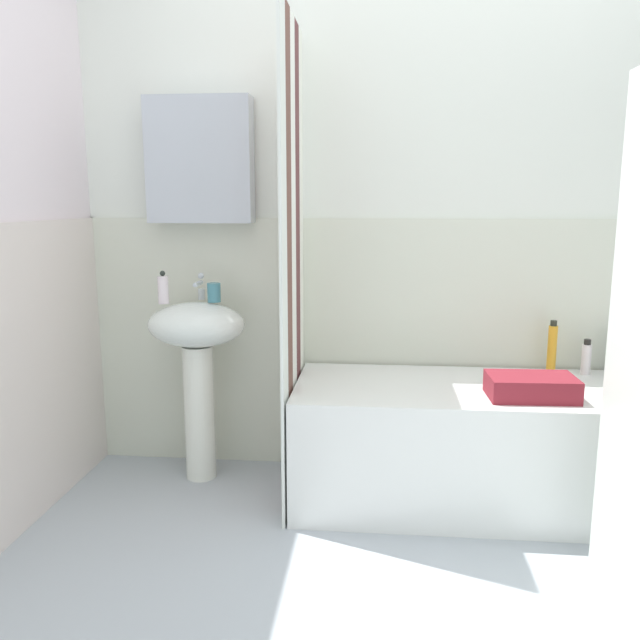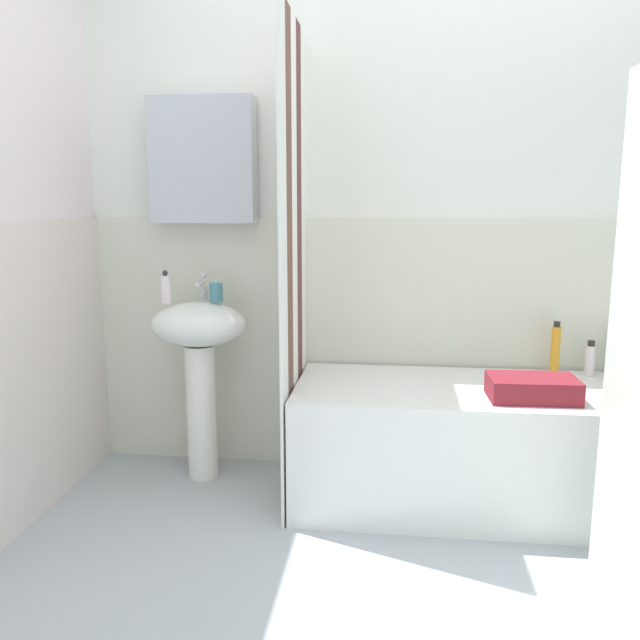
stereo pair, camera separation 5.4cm
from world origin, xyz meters
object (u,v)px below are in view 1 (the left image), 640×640
Objects in this scene: sink at (197,351)px; conditioner_bottle at (586,358)px; bathtub at (484,445)px; soap_dispenser at (163,289)px; toothbrush_cup at (214,293)px; towel_folded at (531,387)px; shampoo_bottle at (617,356)px; body_wash_bottle at (552,348)px.

sink reaches higher than conditioner_bottle.
soap_dispenser is at bearing 176.06° from bathtub.
sink is 9.61× the size of toothbrush_cup.
soap_dispenser is 0.44× the size of towel_folded.
soap_dispenser is at bearing -176.33° from shampoo_bottle.
soap_dispenser is 0.77× the size of shampoo_bottle.
sink is 5.66× the size of soap_dispenser.
toothbrush_cup is 0.36× the size of body_wash_bottle.
shampoo_bottle is (2.00, 0.13, -0.29)m from soap_dispenser.
shampoo_bottle reaches higher than towel_folded.
sink is 1.33m from bathtub.
bathtub is at bearing 136.37° from towel_folded.
shampoo_bottle is (1.87, 0.10, -0.00)m from sink.
soap_dispenser is 0.22m from toothbrush_cup.
shampoo_bottle is at bearing 2.93° from sink.
body_wash_bottle is 0.42m from towel_folded.
shampoo_bottle is 0.28m from body_wash_bottle.
toothbrush_cup is at bearing -177.33° from conditioner_bottle.
soap_dispenser is 0.92× the size of conditioner_bottle.
body_wash_bottle is (1.59, 0.11, 0.02)m from sink.
bathtub is 4.76× the size of towel_folded.
sink is 1.60m from body_wash_bottle.
toothbrush_cup is (0.08, 0.03, 0.26)m from sink.
body_wash_bottle is (-0.28, 0.01, 0.03)m from shampoo_bottle.
shampoo_bottle is at bearing 39.42° from towel_folded.
bathtub is 0.36m from towel_folded.
body_wash_bottle is at bearing -179.82° from conditioner_bottle.
sink reaches higher than shampoo_bottle.
sink is at bearing -177.07° from shampoo_bottle.
conditioner_bottle is at bearing 2.67° from toothbrush_cup.
bathtub is at bearing -143.28° from body_wash_bottle.
bathtub is at bearing -7.62° from toothbrush_cup.
soap_dispenser is 1.55m from bathtub.
sink is 1.87m from shampoo_bottle.
body_wash_bottle is (0.32, 0.24, 0.37)m from bathtub.
body_wash_bottle is (1.52, 0.08, -0.24)m from toothbrush_cup.
sink is 2.47× the size of towel_folded.
soap_dispenser is (-0.13, -0.03, 0.29)m from sink.
soap_dispenser reaches higher than body_wash_bottle.
toothbrush_cup reaches higher than shampoo_bottle.
toothbrush_cup is (0.21, 0.06, -0.02)m from soap_dispenser.
body_wash_bottle reaches higher than conditioner_bottle.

